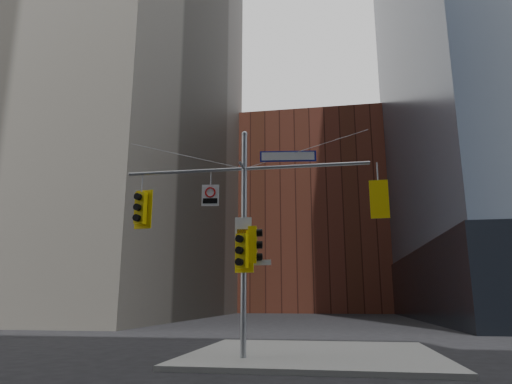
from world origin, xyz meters
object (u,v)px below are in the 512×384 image
(signal_assembly, at_px, (244,217))
(regulatory_sign_arm, at_px, (210,195))
(traffic_light_west_arm, at_px, (141,208))
(traffic_light_pole_front, at_px, (242,251))
(traffic_light_pole_side, at_px, (254,245))
(traffic_light_east_arm, at_px, (379,200))
(street_sign_blade, at_px, (288,156))

(signal_assembly, height_order, regulatory_sign_arm, signal_assembly)
(traffic_light_west_arm, bearing_deg, traffic_light_pole_front, 3.75)
(traffic_light_pole_side, bearing_deg, regulatory_sign_arm, 86.22)
(traffic_light_pole_front, bearing_deg, regulatory_sign_arm, -179.95)
(signal_assembly, xyz_separation_m, traffic_light_pole_front, (0.00, -0.27, -1.12))
(traffic_light_west_arm, relative_size, traffic_light_east_arm, 1.12)
(regulatory_sign_arm, bearing_deg, traffic_light_pole_side, -5.56)
(traffic_light_pole_front, relative_size, regulatory_sign_arm, 1.84)
(signal_assembly, relative_size, traffic_light_pole_front, 6.14)
(regulatory_sign_arm, bearing_deg, traffic_light_west_arm, 172.38)
(traffic_light_pole_front, xyz_separation_m, street_sign_blade, (1.44, 0.27, 3.05))
(traffic_light_pole_side, distance_m, regulatory_sign_arm, 2.21)
(street_sign_blade, relative_size, regulatory_sign_arm, 2.55)
(traffic_light_west_arm, bearing_deg, signal_assembly, 8.08)
(traffic_light_pole_front, bearing_deg, traffic_light_west_arm, -172.10)
(traffic_light_west_arm, relative_size, street_sign_blade, 0.73)
(traffic_light_east_arm, relative_size, regulatory_sign_arm, 1.67)
(traffic_light_east_arm, distance_m, regulatory_sign_arm, 5.34)
(regulatory_sign_arm, bearing_deg, signal_assembly, -5.78)
(street_sign_blade, bearing_deg, traffic_light_west_arm, 172.87)
(signal_assembly, bearing_deg, traffic_light_east_arm, 0.02)
(traffic_light_west_arm, xyz_separation_m, traffic_light_east_arm, (7.72, -0.01, 0.00))
(street_sign_blade, bearing_deg, signal_assembly, 173.11)
(traffic_light_west_arm, height_order, traffic_light_pole_side, traffic_light_west_arm)
(traffic_light_west_arm, distance_m, street_sign_blade, 5.19)
(traffic_light_west_arm, xyz_separation_m, regulatory_sign_arm, (2.40, -0.03, 0.37))
(traffic_light_west_arm, height_order, regulatory_sign_arm, regulatory_sign_arm)
(traffic_light_west_arm, bearing_deg, street_sign_blade, 8.19)
(traffic_light_east_arm, xyz_separation_m, traffic_light_pole_front, (-4.20, -0.27, -1.50))
(traffic_light_east_arm, height_order, regulatory_sign_arm, regulatory_sign_arm)
(traffic_light_west_arm, height_order, traffic_light_pole_front, traffic_light_west_arm)
(traffic_light_pole_side, relative_size, regulatory_sign_arm, 1.62)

